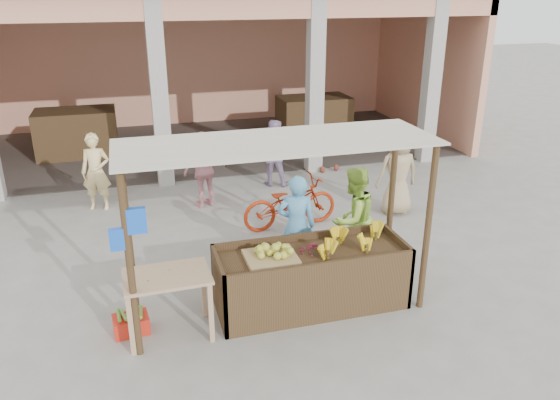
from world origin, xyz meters
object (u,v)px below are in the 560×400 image
object	(u,v)px
fruit_stall	(311,280)
red_crate	(131,324)
motorcycle	(290,202)
side_table	(168,285)
vendor_green	(353,217)
vendor_blue	(296,223)

from	to	relation	value
fruit_stall	red_crate	bearing A→B (deg)	179.36
fruit_stall	motorcycle	size ratio (longest dim) A/B	1.38
fruit_stall	side_table	distance (m)	1.97
side_table	motorcycle	world-z (taller)	motorcycle
red_crate	motorcycle	world-z (taller)	motorcycle
side_table	vendor_green	world-z (taller)	vendor_green
vendor_green	red_crate	bearing A→B (deg)	-10.06
fruit_stall	red_crate	xyz separation A→B (m)	(-2.43, 0.03, -0.28)
motorcycle	vendor_blue	bearing A→B (deg)	160.06
side_table	vendor_green	xyz separation A→B (m)	(2.90, 1.00, 0.16)
fruit_stall	vendor_blue	bearing A→B (deg)	85.40
vendor_blue	motorcycle	size ratio (longest dim) A/B	0.91
vendor_green	motorcycle	bearing A→B (deg)	-99.07
vendor_blue	vendor_green	bearing A→B (deg)	-170.00
fruit_stall	vendor_blue	world-z (taller)	vendor_blue
fruit_stall	vendor_blue	xyz separation A→B (m)	(0.07, 0.92, 0.46)
red_crate	vendor_green	distance (m)	3.57
red_crate	vendor_blue	xyz separation A→B (m)	(2.50, 0.89, 0.74)
motorcycle	side_table	bearing A→B (deg)	132.68
red_crate	motorcycle	size ratio (longest dim) A/B	0.23
red_crate	vendor_green	size ratio (longest dim) A/B	0.25
fruit_stall	motorcycle	world-z (taller)	motorcycle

